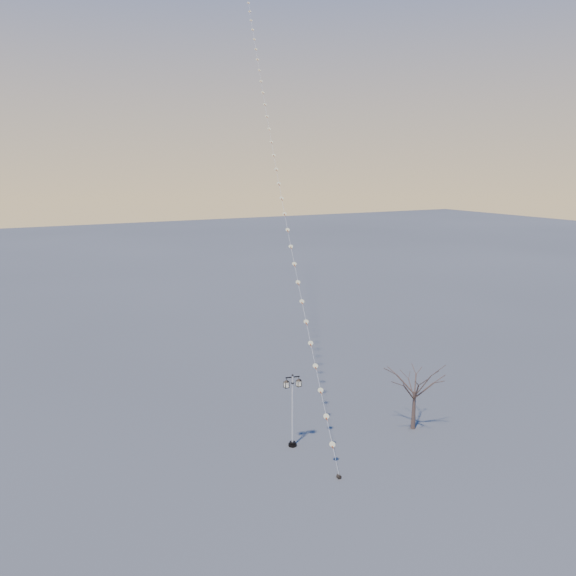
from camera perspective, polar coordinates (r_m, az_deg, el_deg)
ground at (r=32.28m, az=3.18°, el=-18.34°), size 300.00×300.00×0.00m
street_lamp at (r=33.83m, az=0.47°, el=-12.01°), size 1.14×0.55×4.56m
bare_tree at (r=36.58m, az=12.83°, el=-9.27°), size 2.78×2.78×4.61m
kite_train at (r=52.11m, az=-1.47°, el=15.54°), size 16.53×48.14×39.09m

